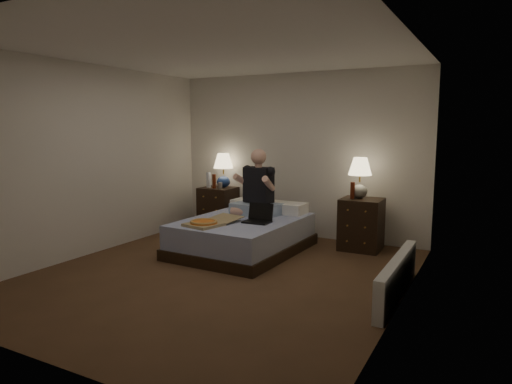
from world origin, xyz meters
The scene contains 19 objects.
floor centered at (0.00, 0.00, 0.00)m, with size 4.00×4.50×0.00m, color brown.
ceiling centered at (0.00, 0.00, 2.50)m, with size 4.00×4.50×0.00m, color white.
wall_back centered at (0.00, 2.25, 1.25)m, with size 4.00×2.50×0.00m, color silver.
wall_front centered at (0.00, -2.25, 1.25)m, with size 4.00×2.50×0.00m, color silver.
wall_left centered at (-2.00, 0.00, 1.25)m, with size 4.50×2.50×0.00m, color silver.
wall_right centered at (2.00, 0.00, 1.25)m, with size 4.50×2.50×0.00m, color silver.
bed centered at (-0.26, 1.00, 0.23)m, with size 1.35×1.80×0.45m, color #5B6CB7.
nightstand_left centered at (-1.29, 2.00, 0.35)m, with size 0.54×0.48×0.70m, color black.
nightstand_right centered at (1.13, 1.87, 0.36)m, with size 0.55×0.49×0.71m, color black.
lamp_left centered at (-1.22, 2.05, 0.98)m, with size 0.32×0.32×0.56m, color navy, non-canonical shape.
lamp_right centered at (1.08, 1.91, 0.99)m, with size 0.32×0.32×0.56m, color gray, non-canonical shape.
water_bottle centered at (-1.45, 1.95, 0.83)m, with size 0.07×0.07×0.25m, color silver.
soda_can centered at (-1.19, 1.91, 0.75)m, with size 0.07×0.07×0.10m, color #B2B2AD.
beer_bottle_left centered at (-1.30, 1.90, 0.82)m, with size 0.06×0.06×0.23m, color #5C200D.
beer_bottle_right centered at (1.01, 1.80, 0.83)m, with size 0.06×0.06×0.23m, color #521A0B.
person centered at (-0.25, 1.38, 0.92)m, with size 0.66×0.52×0.93m, color black, non-canonical shape.
laptop centered at (0.03, 0.88, 0.57)m, with size 0.34×0.28×0.24m, color black, non-canonical shape.
pizza_box centered at (-0.47, 0.39, 0.49)m, with size 0.40×0.76×0.08m, color tan, non-canonical shape.
radiator centered at (1.93, 0.26, 0.20)m, with size 0.10×1.60×0.40m, color silver.
Camera 1 is at (2.75, -4.25, 1.67)m, focal length 32.00 mm.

